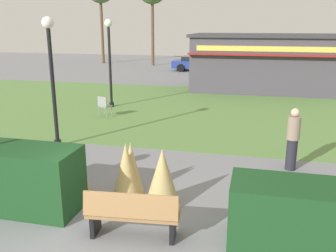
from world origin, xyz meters
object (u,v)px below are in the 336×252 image
at_px(food_kiosk, 264,62).
at_px(cafe_chair_east, 104,105).
at_px(lamppost_far, 109,52).
at_px(parked_car_east_slot, 324,66).
at_px(lamppost_mid, 51,67).
at_px(person_strolling, 293,139).
at_px(parked_car_west_slot, 198,63).
at_px(park_bench, 132,214).
at_px(parked_car_center_slot, 266,65).
at_px(trash_bin, 332,233).

distance_m(food_kiosk, cafe_chair_east, 10.81).
xyz_separation_m(lamppost_far, parked_car_east_slot, (11.76, 14.75, -1.90)).
xyz_separation_m(lamppost_mid, cafe_chair_east, (-0.05, 3.94, -2.01)).
distance_m(person_strolling, parked_car_west_slot, 21.82).
bearing_deg(parked_car_west_slot, lamppost_far, -96.95).
distance_m(parked_car_west_slot, parked_car_east_slot, 9.96).
distance_m(park_bench, person_strolling, 5.17).
height_order(person_strolling, parked_car_center_slot, person_strolling).
relative_size(lamppost_far, parked_car_center_slot, 0.93).
height_order(lamppost_mid, trash_bin, lamppost_mid).
bearing_deg(park_bench, parked_car_east_slot, 74.09).
height_order(cafe_chair_east, parked_car_east_slot, parked_car_east_slot).
bearing_deg(parked_car_center_slot, parked_car_west_slot, 179.97).
bearing_deg(cafe_chair_east, person_strolling, -30.80).
bearing_deg(parked_car_center_slot, person_strolling, -89.14).
distance_m(park_bench, parked_car_west_slot, 25.32).
xyz_separation_m(park_bench, lamppost_far, (-4.58, 10.42, 2.06)).
xyz_separation_m(food_kiosk, parked_car_west_slot, (-5.23, 8.22, -0.99)).
height_order(trash_bin, person_strolling, person_strolling).
relative_size(lamppost_far, trash_bin, 5.15).
bearing_deg(lamppost_far, trash_bin, -51.52).
relative_size(lamppost_mid, parked_car_east_slot, 0.92).
xyz_separation_m(park_bench, food_kiosk, (2.45, 16.95, 1.15)).
xyz_separation_m(cafe_chair_east, person_strolling, (7.19, -4.29, 0.33)).
bearing_deg(parked_car_center_slot, park_bench, -96.26).
height_order(lamppost_far, parked_car_west_slot, lamppost_far).
height_order(lamppost_far, person_strolling, lamppost_far).
distance_m(lamppost_mid, person_strolling, 7.34).
height_order(lamppost_mid, cafe_chair_east, lamppost_mid).
bearing_deg(lamppost_far, park_bench, -66.25).
height_order(trash_bin, parked_car_east_slot, parked_car_east_slot).
bearing_deg(parked_car_west_slot, parked_car_center_slot, -0.03).
xyz_separation_m(cafe_chair_east, parked_car_west_slot, (1.34, 16.73, 0.12)).
distance_m(person_strolling, parked_car_east_slot, 21.42).
xyz_separation_m(lamppost_far, food_kiosk, (7.03, 6.53, -0.91)).
height_order(lamppost_mid, person_strolling, lamppost_mid).
bearing_deg(cafe_chair_east, food_kiosk, 52.36).
relative_size(park_bench, cafe_chair_east, 1.96).
xyz_separation_m(lamppost_mid, food_kiosk, (6.51, 12.46, -0.91)).
bearing_deg(lamppost_far, person_strolling, -39.32).
height_order(park_bench, parked_car_center_slot, parked_car_center_slot).
xyz_separation_m(park_bench, lamppost_mid, (-4.07, 4.49, 2.06)).
distance_m(lamppost_mid, cafe_chair_east, 4.43).
height_order(park_bench, trash_bin, park_bench).
relative_size(trash_bin, parked_car_east_slot, 0.18).
distance_m(park_bench, cafe_chair_east, 9.39).
xyz_separation_m(parked_car_west_slot, parked_car_center_slot, (5.54, -0.00, 0.00)).
distance_m(park_bench, trash_bin, 3.45).
bearing_deg(food_kiosk, parked_car_center_slot, 87.81).
distance_m(park_bench, lamppost_mid, 6.40).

